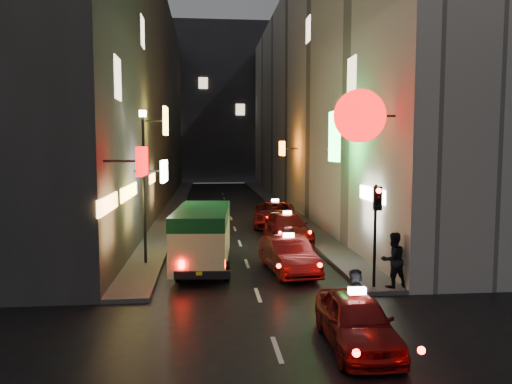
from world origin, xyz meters
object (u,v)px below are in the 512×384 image
object	(u,v)px
minibus	(203,231)
taxi_near	(357,316)
traffic_light	(377,214)
lamp_post	(144,176)
pedestrian_crossing	(357,299)

from	to	relation	value
minibus	taxi_near	size ratio (longest dim) A/B	1.21
taxi_near	traffic_light	distance (m)	5.27
taxi_near	lamp_post	xyz separation A→B (m)	(-6.17, 9.00, 2.96)
taxi_near	lamp_post	size ratio (longest dim) A/B	0.78
minibus	traffic_light	size ratio (longest dim) A/B	1.68
minibus	pedestrian_crossing	xyz separation A→B (m)	(3.97, -7.73, -0.53)
minibus	taxi_near	bearing A→B (deg)	-65.14
pedestrian_crossing	traffic_light	size ratio (longest dim) A/B	0.59
minibus	pedestrian_crossing	bearing A→B (deg)	-62.82
taxi_near	lamp_post	world-z (taller)	lamp_post
pedestrian_crossing	lamp_post	world-z (taller)	lamp_post
taxi_near	traffic_light	size ratio (longest dim) A/B	1.39
pedestrian_crossing	traffic_light	xyz separation A→B (m)	(1.87, 3.98, 1.66)
taxi_near	pedestrian_crossing	bearing A→B (deg)	72.25
minibus	traffic_light	bearing A→B (deg)	-32.74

